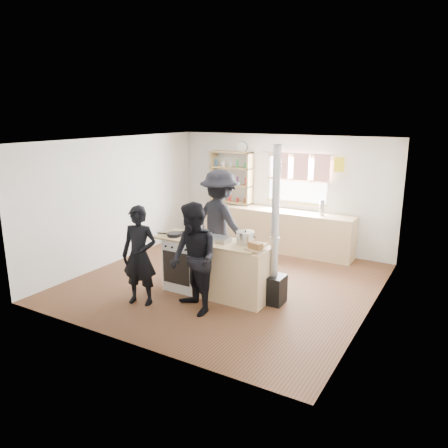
{
  "coord_description": "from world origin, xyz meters",
  "views": [
    {
      "loc": [
        3.67,
        -6.35,
        2.95
      ],
      "look_at": [
        0.03,
        -0.1,
        1.1
      ],
      "focal_mm": 35.0,
      "sensor_mm": 36.0,
      "label": 1
    }
  ],
  "objects_px": {
    "stockpot_stove": "(197,229)",
    "person_far": "(220,222)",
    "bread_board": "(255,247)",
    "person_near_right": "(194,259)",
    "person_near_left": "(139,256)",
    "roast_tray": "(219,239)",
    "thermos": "(322,208)",
    "stockpot_counter": "(245,237)",
    "cooking_island": "(216,268)",
    "flue_heater": "(274,264)",
    "skillet_greens": "(174,234)"
  },
  "relations": [
    {
      "from": "stockpot_stove",
      "to": "person_far",
      "type": "bearing_deg",
      "value": 88.56
    },
    {
      "from": "cooking_island",
      "to": "stockpot_stove",
      "type": "xyz_separation_m",
      "value": [
        -0.51,
        0.21,
        0.54
      ]
    },
    {
      "from": "roast_tray",
      "to": "stockpot_stove",
      "type": "distance_m",
      "value": 0.6
    },
    {
      "from": "stockpot_stove",
      "to": "bread_board",
      "type": "xyz_separation_m",
      "value": [
        1.28,
        -0.33,
        -0.03
      ]
    },
    {
      "from": "bread_board",
      "to": "person_far",
      "type": "bearing_deg",
      "value": 139.58
    },
    {
      "from": "person_near_right",
      "to": "flue_heater",
      "type": "bearing_deg",
      "value": 74.8
    },
    {
      "from": "thermos",
      "to": "person_near_left",
      "type": "bearing_deg",
      "value": -115.22
    },
    {
      "from": "flue_heater",
      "to": "stockpot_counter",
      "type": "bearing_deg",
      "value": -172.68
    },
    {
      "from": "flue_heater",
      "to": "person_far",
      "type": "xyz_separation_m",
      "value": [
        -1.44,
        0.78,
        0.32
      ]
    },
    {
      "from": "skillet_greens",
      "to": "person_far",
      "type": "distance_m",
      "value": 1.08
    },
    {
      "from": "thermos",
      "to": "person_near_right",
      "type": "height_order",
      "value": "person_near_right"
    },
    {
      "from": "bread_board",
      "to": "person_near_left",
      "type": "relative_size",
      "value": 0.2
    },
    {
      "from": "person_near_left",
      "to": "person_near_right",
      "type": "distance_m",
      "value": 0.93
    },
    {
      "from": "skillet_greens",
      "to": "roast_tray",
      "type": "distance_m",
      "value": 0.83
    },
    {
      "from": "flue_heater",
      "to": "person_near_right",
      "type": "distance_m",
      "value": 1.29
    },
    {
      "from": "thermos",
      "to": "stockpot_counter",
      "type": "height_order",
      "value": "thermos"
    },
    {
      "from": "stockpot_counter",
      "to": "person_far",
      "type": "distance_m",
      "value": 1.28
    },
    {
      "from": "bread_board",
      "to": "person_near_right",
      "type": "height_order",
      "value": "person_near_right"
    },
    {
      "from": "thermos",
      "to": "skillet_greens",
      "type": "relative_size",
      "value": 0.96
    },
    {
      "from": "person_far",
      "to": "cooking_island",
      "type": "bearing_deg",
      "value": 131.96
    },
    {
      "from": "stockpot_stove",
      "to": "stockpot_counter",
      "type": "relative_size",
      "value": 0.71
    },
    {
      "from": "roast_tray",
      "to": "thermos",
      "type": "bearing_deg",
      "value": 73.73
    },
    {
      "from": "person_far",
      "to": "thermos",
      "type": "bearing_deg",
      "value": -112.06
    },
    {
      "from": "person_near_left",
      "to": "person_near_right",
      "type": "height_order",
      "value": "person_near_right"
    },
    {
      "from": "cooking_island",
      "to": "person_far",
      "type": "bearing_deg",
      "value": 117.39
    },
    {
      "from": "stockpot_counter",
      "to": "person_far",
      "type": "xyz_separation_m",
      "value": [
        -0.97,
        0.84,
        -0.05
      ]
    },
    {
      "from": "roast_tray",
      "to": "person_near_left",
      "type": "xyz_separation_m",
      "value": [
        -0.91,
        -0.89,
        -0.18
      ]
    },
    {
      "from": "bread_board",
      "to": "stockpot_stove",
      "type": "bearing_deg",
      "value": 165.65
    },
    {
      "from": "roast_tray",
      "to": "person_far",
      "type": "xyz_separation_m",
      "value": [
        -0.55,
        0.95,
        0.01
      ]
    },
    {
      "from": "cooking_island",
      "to": "person_near_right",
      "type": "height_order",
      "value": "person_near_right"
    },
    {
      "from": "stockpot_stove",
      "to": "flue_heater",
      "type": "relative_size",
      "value": 0.08
    },
    {
      "from": "bread_board",
      "to": "person_near_left",
      "type": "xyz_separation_m",
      "value": [
        -1.63,
        -0.77,
        -0.19
      ]
    },
    {
      "from": "skillet_greens",
      "to": "cooking_island",
      "type": "bearing_deg",
      "value": 6.46
    },
    {
      "from": "thermos",
      "to": "cooking_island",
      "type": "bearing_deg",
      "value": -107.25
    },
    {
      "from": "cooking_island",
      "to": "person_near_left",
      "type": "height_order",
      "value": "person_near_left"
    },
    {
      "from": "skillet_greens",
      "to": "flue_heater",
      "type": "relative_size",
      "value": 0.13
    },
    {
      "from": "roast_tray",
      "to": "person_near_left",
      "type": "distance_m",
      "value": 1.29
    },
    {
      "from": "cooking_island",
      "to": "person_far",
      "type": "relative_size",
      "value": 1.01
    },
    {
      "from": "bread_board",
      "to": "person_near_right",
      "type": "relative_size",
      "value": 0.19
    },
    {
      "from": "skillet_greens",
      "to": "person_near_left",
      "type": "bearing_deg",
      "value": -96.26
    },
    {
      "from": "roast_tray",
      "to": "cooking_island",
      "type": "bearing_deg",
      "value": -176.31
    },
    {
      "from": "stockpot_counter",
      "to": "flue_heater",
      "type": "bearing_deg",
      "value": 7.32
    },
    {
      "from": "stockpot_counter",
      "to": "thermos",
      "type": "bearing_deg",
      "value": 81.73
    },
    {
      "from": "bread_board",
      "to": "person_near_left",
      "type": "distance_m",
      "value": 1.81
    },
    {
      "from": "thermos",
      "to": "bread_board",
      "type": "relative_size",
      "value": 0.94
    },
    {
      "from": "roast_tray",
      "to": "flue_heater",
      "type": "bearing_deg",
      "value": 10.8
    },
    {
      "from": "skillet_greens",
      "to": "person_near_right",
      "type": "bearing_deg",
      "value": -37.92
    },
    {
      "from": "person_near_right",
      "to": "skillet_greens",
      "type": "bearing_deg",
      "value": 171.71
    },
    {
      "from": "roast_tray",
      "to": "bread_board",
      "type": "height_order",
      "value": "bread_board"
    },
    {
      "from": "stockpot_stove",
      "to": "roast_tray",
      "type": "bearing_deg",
      "value": -19.7
    }
  ]
}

